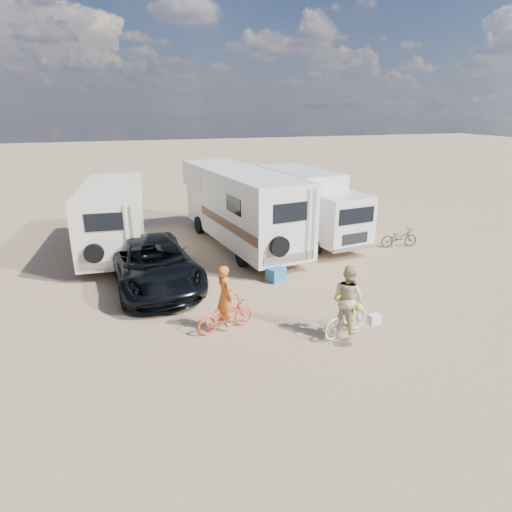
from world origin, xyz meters
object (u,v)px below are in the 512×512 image
object	(u,v)px
dark_suv	(153,263)
crate	(272,267)
bike_man	(226,315)
cooler	(276,274)
rider_woman	(348,304)
bike_woman	(347,318)
rv_left	(114,220)
rv_main	(241,208)
rider_man	(225,301)
bike_parked	(399,238)
box_truck	(310,206)

from	to	relation	value
dark_suv	crate	distance (m)	4.19
bike_man	cooler	world-z (taller)	bike_man
cooler	crate	bearing A→B (deg)	56.26
dark_suv	rider_woman	distance (m)	6.67
dark_suv	crate	xyz separation A→B (m)	(4.15, -0.19, -0.58)
bike_woman	rv_left	bearing A→B (deg)	13.23
rv_left	bike_woman	world-z (taller)	rv_left
crate	rv_main	bearing A→B (deg)	92.48
rv_main	rider_man	distance (m)	7.51
bike_woman	rider_man	bearing A→B (deg)	47.90
rv_main	bike_parked	world-z (taller)	rv_main
bike_man	rider_man	distance (m)	0.40
bike_man	rider_man	xyz separation A→B (m)	(0.00, -0.00, 0.40)
rv_main	crate	xyz separation A→B (m)	(0.15, -3.52, -1.41)
rv_main	rider_woman	xyz separation A→B (m)	(0.46, -8.28, -0.72)
box_truck	bike_parked	world-z (taller)	box_truck
bike_man	bike_parked	bearing A→B (deg)	-75.02
rv_left	bike_parked	distance (m)	11.81
rv_left	rider_man	size ratio (longest dim) A/B	3.89
rv_left	rider_man	xyz separation A→B (m)	(2.67, -7.57, -0.56)
bike_parked	rv_left	bearing A→B (deg)	84.10
dark_suv	cooler	distance (m)	4.16
rider_woman	crate	world-z (taller)	rider_woman
box_truck	bike_parked	bearing A→B (deg)	-44.21
rv_left	box_truck	size ratio (longest dim) A/B	0.99
rv_main	cooler	world-z (taller)	rv_main
crate	rider_man	bearing A→B (deg)	-126.47
rv_main	cooler	distance (m)	4.51
rider_man	bike_woman	bearing A→B (deg)	-125.98
dark_suv	bike_woman	xyz separation A→B (m)	(4.46, -4.96, -0.29)
rider_woman	dark_suv	bearing A→B (deg)	22.75
rider_woman	cooler	distance (m)	4.06
rider_man	cooler	distance (m)	3.74
rider_man	rv_left	bearing A→B (deg)	6.34
rider_woman	box_truck	bearing A→B (deg)	-37.47
box_truck	rv_main	bearing A→B (deg)	170.92
cooler	crate	distance (m)	0.80
cooler	bike_parked	bearing A→B (deg)	-6.52
dark_suv	rider_woman	world-z (taller)	rider_woman
bike_woman	cooler	distance (m)	4.02
bike_woman	rider_woman	size ratio (longest dim) A/B	0.90
rv_main	dark_suv	bearing A→B (deg)	-148.18
bike_woman	bike_man	bearing A→B (deg)	47.90
rv_left	dark_suv	size ratio (longest dim) A/B	1.16
cooler	bike_woman	bearing A→B (deg)	-106.96
rv_left	box_truck	bearing A→B (deg)	0.46
dark_suv	bike_woman	bearing A→B (deg)	-54.21
box_truck	rider_man	world-z (taller)	box_truck
crate	dark_suv	bearing A→B (deg)	177.34
bike_man	rider_woman	size ratio (longest dim) A/B	0.93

